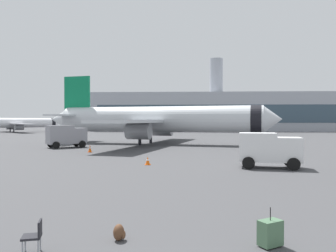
% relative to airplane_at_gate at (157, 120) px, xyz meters
% --- Properties ---
extents(airplane_at_gate, '(35.47, 32.26, 10.50)m').
position_rel_airplane_at_gate_xyz_m(airplane_at_gate, '(0.00, 0.00, 0.00)').
color(airplane_at_gate, silver).
rests_on(airplane_at_gate, ground).
extents(airplane_taxiing, '(22.26, 21.51, 7.99)m').
position_rel_airplane_at_gate_xyz_m(airplane_taxiing, '(-46.13, 48.55, -0.87)').
color(airplane_taxiing, white).
rests_on(airplane_taxiing, ground).
extents(service_truck, '(5.15, 4.65, 2.90)m').
position_rel_airplane_at_gate_xyz_m(service_truck, '(-11.25, -6.69, -2.05)').
color(service_truck, gray).
rests_on(service_truck, ground).
extents(cargo_van, '(4.67, 2.95, 2.60)m').
position_rel_airplane_at_gate_xyz_m(cargo_van, '(10.35, -24.30, -2.21)').
color(cargo_van, white).
rests_on(cargo_van, ground).
extents(safety_cone_near, '(0.44, 0.44, 0.83)m').
position_rel_airplane_at_gate_xyz_m(safety_cone_near, '(-6.35, -12.85, -3.25)').
color(safety_cone_near, '#F2590C').
rests_on(safety_cone_near, ground).
extents(safety_cone_mid, '(0.44, 0.44, 0.66)m').
position_rel_airplane_at_gate_xyz_m(safety_cone_mid, '(1.20, -23.03, -3.33)').
color(safety_cone_mid, '#F2590C').
rests_on(safety_cone_mid, ground).
extents(rolling_suitcase, '(0.75, 0.68, 1.10)m').
position_rel_airplane_at_gate_xyz_m(rolling_suitcase, '(6.50, -40.03, -3.27)').
color(rolling_suitcase, '#476B4C').
rests_on(rolling_suitcase, ground).
extents(traveller_backpack, '(0.36, 0.40, 0.48)m').
position_rel_airplane_at_gate_xyz_m(traveller_backpack, '(2.21, -39.75, -3.42)').
color(traveller_backpack, brown).
rests_on(traveller_backpack, ground).
extents(gate_chair, '(0.59, 0.59, 0.86)m').
position_rel_airplane_at_gate_xyz_m(gate_chair, '(0.15, -40.79, -3.16)').
color(gate_chair, black).
rests_on(gate_chair, ground).
extents(terminal_building, '(97.86, 19.64, 24.53)m').
position_rel_airplane_at_gate_xyz_m(terminal_building, '(22.81, 65.43, 2.73)').
color(terminal_building, '#9EA3AD').
rests_on(terminal_building, ground).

